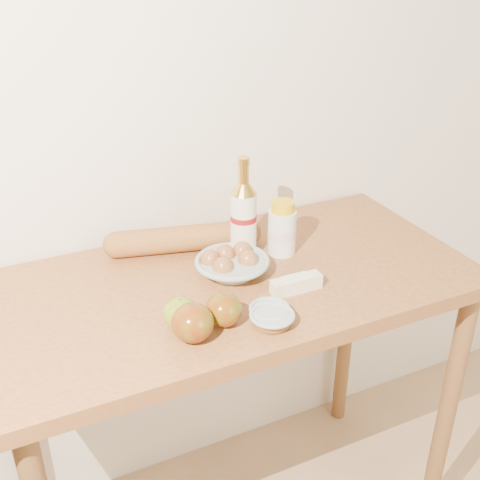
# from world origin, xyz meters

# --- Properties ---
(back_wall) EXTENTS (3.50, 0.02, 2.60)m
(back_wall) POSITION_xyz_m (0.00, 1.51, 1.30)
(back_wall) COLOR silver
(back_wall) RESTS_ON ground
(table) EXTENTS (1.20, 0.60, 0.90)m
(table) POSITION_xyz_m (0.00, 1.18, 0.78)
(table) COLOR #AA6A36
(table) RESTS_ON ground
(bourbon_bottle) EXTENTS (0.09, 0.09, 0.28)m
(bourbon_bottle) POSITION_xyz_m (0.07, 1.27, 1.01)
(bourbon_bottle) COLOR beige
(bourbon_bottle) RESTS_ON table
(cream_bottle) EXTENTS (0.10, 0.10, 0.15)m
(cream_bottle) POSITION_xyz_m (0.17, 1.25, 0.97)
(cream_bottle) COLOR silver
(cream_bottle) RESTS_ON table
(egg_bowl) EXTENTS (0.20, 0.20, 0.07)m
(egg_bowl) POSITION_xyz_m (0.00, 1.20, 0.93)
(egg_bowl) COLOR #97A49F
(egg_bowl) RESTS_ON table
(baguette) EXTENTS (0.43, 0.17, 0.07)m
(baguette) POSITION_xyz_m (-0.06, 1.37, 0.94)
(baguette) COLOR #AE7035
(baguette) RESTS_ON table
(apple_yellowgreen) EXTENTS (0.09, 0.09, 0.07)m
(apple_yellowgreen) POSITION_xyz_m (-0.19, 1.04, 0.94)
(apple_yellowgreen) COLOR olive
(apple_yellowgreen) RESTS_ON table
(apple_redgreen_front) EXTENTS (0.10, 0.10, 0.08)m
(apple_redgreen_front) POSITION_xyz_m (-0.18, 0.99, 0.94)
(apple_redgreen_front) COLOR #92070B
(apple_redgreen_front) RESTS_ON table
(apple_redgreen_right) EXTENTS (0.11, 0.11, 0.08)m
(apple_redgreen_right) POSITION_xyz_m (-0.10, 1.01, 0.94)
(apple_redgreen_right) COLOR maroon
(apple_redgreen_right) RESTS_ON table
(sugar_bowl) EXTENTS (0.10, 0.10, 0.03)m
(sugar_bowl) POSITION_xyz_m (-0.01, 0.97, 0.92)
(sugar_bowl) COLOR #97A5A0
(sugar_bowl) RESTS_ON table
(syrup_bowl) EXTENTS (0.11, 0.11, 0.03)m
(syrup_bowl) POSITION_xyz_m (-0.00, 0.99, 0.91)
(syrup_bowl) COLOR #97A59F
(syrup_bowl) RESTS_ON table
(butter_stick) EXTENTS (0.13, 0.04, 0.04)m
(butter_stick) POSITION_xyz_m (0.11, 1.06, 0.92)
(butter_stick) COLOR beige
(butter_stick) RESTS_ON table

